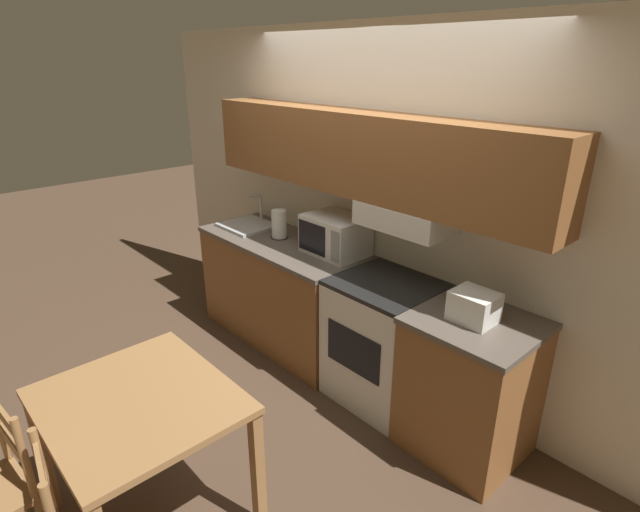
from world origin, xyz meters
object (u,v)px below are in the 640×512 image
stove_range (383,341)px  dining_table (140,417)px  toaster (474,306)px  microwave (336,235)px  sink_basin (248,225)px  paper_towel_roll (279,224)px

stove_range → dining_table: (-0.14, -1.69, 0.21)m
dining_table → toaster: bearing=64.2°
toaster → microwave: bearing=173.3°
toaster → sink_basin: (-2.28, 0.02, -0.07)m
microwave → dining_table: size_ratio=0.49×
microwave → sink_basin: bearing=-172.6°
microwave → dining_table: (0.48, -1.81, -0.39)m
microwave → dining_table: bearing=-75.1°
microwave → dining_table: 1.92m
microwave → sink_basin: (-0.99, -0.13, -0.13)m
stove_range → microwave: (-0.62, 0.12, 0.60)m
stove_range → paper_towel_roll: size_ratio=3.83×
toaster → sink_basin: 2.28m
toaster → dining_table: bearing=-115.8°
microwave → toaster: bearing=-6.7°
toaster → paper_towel_roll: bearing=178.3°
toaster → paper_towel_roll: 1.86m
microwave → toaster: size_ratio=1.82×
stove_range → toaster: size_ratio=3.55×
stove_range → dining_table: bearing=-94.6°
stove_range → toaster: toaster is taller
stove_range → paper_towel_roll: bearing=178.9°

